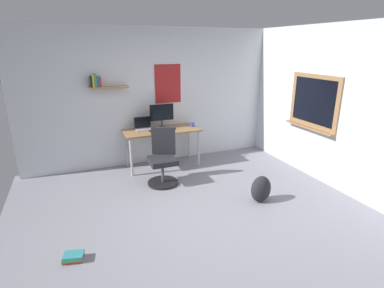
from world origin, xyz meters
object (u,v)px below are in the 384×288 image
(desk, at_px, (162,133))
(computer_mouse, at_px, (174,128))
(office_chair, at_px, (163,160))
(keyboard, at_px, (159,130))
(backpack, at_px, (261,189))
(monitor_primary, at_px, (162,114))
(laptop, at_px, (143,126))
(book_stack_on_floor, at_px, (73,257))
(coffee_mug, at_px, (192,124))

(desk, distance_m, computer_mouse, 0.24)
(desk, bearing_deg, office_chair, -106.03)
(keyboard, bearing_deg, backpack, -61.17)
(monitor_primary, distance_m, backpack, 2.37)
(laptop, bearing_deg, book_stack_on_floor, -119.91)
(coffee_mug, height_order, backpack, coffee_mug)
(computer_mouse, bearing_deg, coffee_mug, 7.02)
(keyboard, xyz_separation_m, backpack, (1.02, -1.86, -0.54))
(coffee_mug, height_order, book_stack_on_floor, coffee_mug)
(laptop, xyz_separation_m, backpack, (1.27, -2.08, -0.59))
(laptop, bearing_deg, backpack, -58.56)
(desk, xyz_separation_m, keyboard, (-0.07, -0.08, 0.09))
(desk, bearing_deg, coffee_mug, -2.49)
(desk, relative_size, book_stack_on_floor, 5.76)
(keyboard, bearing_deg, book_stack_on_floor, -126.78)
(desk, relative_size, computer_mouse, 13.74)
(laptop, relative_size, monitor_primary, 0.67)
(office_chair, height_order, monitor_primary, monitor_primary)
(desk, relative_size, monitor_primary, 3.08)
(keyboard, height_order, book_stack_on_floor, keyboard)
(desk, distance_m, laptop, 0.38)
(backpack, bearing_deg, desk, 116.19)
(coffee_mug, bearing_deg, keyboard, -175.83)
(desk, distance_m, office_chair, 0.79)
(coffee_mug, distance_m, backpack, 2.02)
(office_chair, bearing_deg, computer_mouse, 57.21)
(backpack, bearing_deg, laptop, 121.44)
(monitor_primary, bearing_deg, computer_mouse, -45.44)
(desk, xyz_separation_m, laptop, (-0.32, 0.15, 0.13))
(computer_mouse, bearing_deg, desk, 159.80)
(office_chair, distance_m, monitor_primary, 1.05)
(office_chair, relative_size, coffee_mug, 10.33)
(desk, bearing_deg, laptop, 155.43)
(monitor_primary, xyz_separation_m, backpack, (0.92, -2.03, -0.80))
(laptop, xyz_separation_m, keyboard, (0.25, -0.22, -0.04))
(book_stack_on_floor, bearing_deg, coffee_mug, 43.99)
(desk, height_order, office_chair, office_chair)
(desk, xyz_separation_m, monitor_primary, (0.04, 0.10, 0.35))
(computer_mouse, bearing_deg, laptop, 157.11)
(desk, distance_m, keyboard, 0.14)
(keyboard, bearing_deg, coffee_mug, 4.17)
(coffee_mug, bearing_deg, office_chair, -139.75)
(desk, xyz_separation_m, computer_mouse, (0.21, -0.08, 0.09))
(laptop, relative_size, backpack, 0.74)
(laptop, height_order, backpack, laptop)
(computer_mouse, relative_size, coffee_mug, 1.13)
(desk, distance_m, book_stack_on_floor, 2.92)
(monitor_primary, relative_size, backpack, 1.11)
(backpack, bearing_deg, computer_mouse, 111.79)
(office_chair, bearing_deg, coffee_mug, 40.25)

